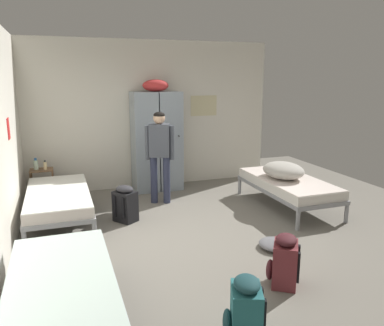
{
  "coord_description": "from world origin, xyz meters",
  "views": [
    {
      "loc": [
        -1.72,
        -4.65,
        2.13
      ],
      "look_at": [
        0.0,
        0.26,
        0.95
      ],
      "focal_mm": 35.99,
      "sensor_mm": 36.0,
      "label": 1
    }
  ],
  "objects_px": {
    "water_bottle": "(36,164)",
    "person_traveler": "(160,149)",
    "backpack_black": "(126,204)",
    "clothes_pile_grey": "(275,244)",
    "shelf_unit": "(42,182)",
    "backpack_maroon": "(284,261)",
    "bed_right": "(288,185)",
    "bed_left_rear": "(58,198)",
    "bedding_heap": "(283,170)",
    "locker_bank": "(157,139)",
    "backpack_teal": "(245,310)",
    "lotion_bottle": "(45,165)",
    "bed_left_front": "(62,287)"
  },
  "relations": [
    {
      "from": "locker_bank",
      "to": "lotion_bottle",
      "type": "height_order",
      "value": "locker_bank"
    },
    {
      "from": "locker_bank",
      "to": "bed_left_rear",
      "type": "bearing_deg",
      "value": -145.86
    },
    {
      "from": "backpack_maroon",
      "to": "bed_right",
      "type": "bearing_deg",
      "value": 56.24
    },
    {
      "from": "bedding_heap",
      "to": "backpack_black",
      "type": "bearing_deg",
      "value": 175.53
    },
    {
      "from": "bed_left_front",
      "to": "backpack_teal",
      "type": "xyz_separation_m",
      "value": [
        1.4,
        -0.65,
        -0.12
      ]
    },
    {
      "from": "bed_left_front",
      "to": "backpack_teal",
      "type": "relative_size",
      "value": 3.45
    },
    {
      "from": "bed_left_rear",
      "to": "bedding_heap",
      "type": "xyz_separation_m",
      "value": [
        3.51,
        -0.46,
        0.24
      ]
    },
    {
      "from": "bed_right",
      "to": "person_traveler",
      "type": "relative_size",
      "value": 1.22
    },
    {
      "from": "shelf_unit",
      "to": "person_traveler",
      "type": "relative_size",
      "value": 0.37
    },
    {
      "from": "bedding_heap",
      "to": "water_bottle",
      "type": "height_order",
      "value": "water_bottle"
    },
    {
      "from": "bed_left_rear",
      "to": "person_traveler",
      "type": "bearing_deg",
      "value": 13.55
    },
    {
      "from": "water_bottle",
      "to": "backpack_teal",
      "type": "xyz_separation_m",
      "value": [
        1.73,
        -4.41,
        -0.4
      ]
    },
    {
      "from": "locker_bank",
      "to": "shelf_unit",
      "type": "distance_m",
      "value": 2.15
    },
    {
      "from": "person_traveler",
      "to": "water_bottle",
      "type": "height_order",
      "value": "person_traveler"
    },
    {
      "from": "person_traveler",
      "to": "lotion_bottle",
      "type": "bearing_deg",
      "value": 158.76
    },
    {
      "from": "bedding_heap",
      "to": "backpack_black",
      "type": "distance_m",
      "value": 2.6
    },
    {
      "from": "backpack_maroon",
      "to": "bed_left_front",
      "type": "bearing_deg",
      "value": 179.65
    },
    {
      "from": "locker_bank",
      "to": "backpack_teal",
      "type": "xyz_separation_m",
      "value": [
        -0.41,
        -4.47,
        -0.71
      ]
    },
    {
      "from": "shelf_unit",
      "to": "bed_right",
      "type": "relative_size",
      "value": 0.3
    },
    {
      "from": "water_bottle",
      "to": "person_traveler",
      "type": "bearing_deg",
      "value": -21.28
    },
    {
      "from": "backpack_black",
      "to": "clothes_pile_grey",
      "type": "relative_size",
      "value": 1.25
    },
    {
      "from": "bed_left_front",
      "to": "bed_left_rear",
      "type": "relative_size",
      "value": 1.0
    },
    {
      "from": "lotion_bottle",
      "to": "backpack_maroon",
      "type": "distance_m",
      "value": 4.42
    },
    {
      "from": "water_bottle",
      "to": "lotion_bottle",
      "type": "distance_m",
      "value": 0.16
    },
    {
      "from": "bed_left_front",
      "to": "clothes_pile_grey",
      "type": "distance_m",
      "value": 2.69
    },
    {
      "from": "person_traveler",
      "to": "backpack_black",
      "type": "height_order",
      "value": "person_traveler"
    },
    {
      "from": "bed_right",
      "to": "backpack_black",
      "type": "distance_m",
      "value": 2.65
    },
    {
      "from": "bed_left_rear",
      "to": "clothes_pile_grey",
      "type": "xyz_separation_m",
      "value": [
        2.56,
        -1.83,
        -0.33
      ]
    },
    {
      "from": "bed_right",
      "to": "bed_left_rear",
      "type": "bearing_deg",
      "value": 171.99
    },
    {
      "from": "lotion_bottle",
      "to": "backpack_maroon",
      "type": "bearing_deg",
      "value": -57.68
    },
    {
      "from": "shelf_unit",
      "to": "water_bottle",
      "type": "height_order",
      "value": "water_bottle"
    },
    {
      "from": "shelf_unit",
      "to": "bed_left_front",
      "type": "bearing_deg",
      "value": -86.18
    },
    {
      "from": "bed_left_front",
      "to": "backpack_black",
      "type": "bearing_deg",
      "value": 68.02
    },
    {
      "from": "person_traveler",
      "to": "locker_bank",
      "type": "bearing_deg",
      "value": 79.21
    },
    {
      "from": "person_traveler",
      "to": "clothes_pile_grey",
      "type": "relative_size",
      "value": 3.55
    },
    {
      "from": "person_traveler",
      "to": "backpack_black",
      "type": "bearing_deg",
      "value": -137.02
    },
    {
      "from": "bedding_heap",
      "to": "lotion_bottle",
      "type": "distance_m",
      "value": 4.01
    },
    {
      "from": "shelf_unit",
      "to": "person_traveler",
      "type": "xyz_separation_m",
      "value": [
        1.9,
        -0.75,
        0.59
      ]
    },
    {
      "from": "bedding_heap",
      "to": "water_bottle",
      "type": "bearing_deg",
      "value": 156.97
    },
    {
      "from": "shelf_unit",
      "to": "backpack_maroon",
      "type": "distance_m",
      "value": 4.48
    },
    {
      "from": "locker_bank",
      "to": "water_bottle",
      "type": "height_order",
      "value": "locker_bank"
    },
    {
      "from": "clothes_pile_grey",
      "to": "shelf_unit",
      "type": "bearing_deg",
      "value": 133.28
    },
    {
      "from": "person_traveler",
      "to": "water_bottle",
      "type": "xyz_separation_m",
      "value": [
        -1.98,
        0.77,
        -0.28
      ]
    },
    {
      "from": "backpack_maroon",
      "to": "water_bottle",
      "type": "bearing_deg",
      "value": 123.52
    },
    {
      "from": "bed_right",
      "to": "person_traveler",
      "type": "height_order",
      "value": "person_traveler"
    },
    {
      "from": "shelf_unit",
      "to": "backpack_teal",
      "type": "bearing_deg",
      "value": -69.4
    },
    {
      "from": "shelf_unit",
      "to": "lotion_bottle",
      "type": "bearing_deg",
      "value": -29.74
    },
    {
      "from": "bed_right",
      "to": "bedding_heap",
      "type": "bearing_deg",
      "value": 150.34
    },
    {
      "from": "lotion_bottle",
      "to": "locker_bank",
      "type": "bearing_deg",
      "value": 3.37
    },
    {
      "from": "bed_left_rear",
      "to": "backpack_teal",
      "type": "xyz_separation_m",
      "value": [
        1.4,
        -3.24,
        -0.12
      ]
    }
  ]
}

